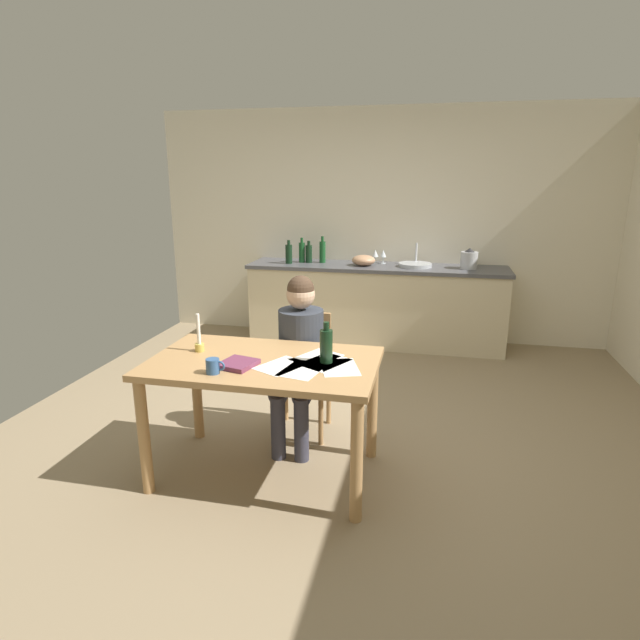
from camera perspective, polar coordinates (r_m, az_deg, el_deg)
ground_plane at (r=4.01m, az=2.13°, el=-12.43°), size 5.20×5.20×0.04m
wall_back at (r=6.15m, az=6.69°, el=10.18°), size 5.20×0.12×2.60m
kitchen_counter at (r=5.93m, az=6.08°, el=1.69°), size 2.86×0.64×0.90m
dining_table at (r=3.24m, az=-6.16°, el=-6.23°), size 1.39×0.83×0.77m
chair_at_table at (r=3.87m, az=-1.78°, el=-5.11°), size 0.41×0.41×0.88m
person_seated at (r=3.67m, az=-2.30°, el=-3.25°), size 0.33×0.60×1.19m
coffee_mug at (r=3.03m, az=-11.60°, el=-4.97°), size 0.11×0.08×0.09m
candlestick at (r=3.41m, az=-13.08°, el=-2.26°), size 0.06×0.06×0.25m
book_magazine at (r=3.12m, az=-8.97°, el=-4.77°), size 0.23×0.24×0.03m
paper_letter at (r=3.23m, az=-0.35°, el=-4.13°), size 0.32×0.36×0.00m
paper_bill at (r=3.10m, az=-4.21°, el=-5.02°), size 0.32×0.36×0.00m
paper_envelope at (r=3.03m, az=-1.96°, el=-5.47°), size 0.26×0.33×0.00m
paper_receipt at (r=3.07m, az=2.14°, el=-5.20°), size 0.29×0.35×0.00m
paper_notice at (r=3.15m, az=0.50°, el=-4.63°), size 0.33×0.36×0.00m
wine_bottle_on_table at (r=3.11m, az=0.68°, el=-2.81°), size 0.08×0.08×0.25m
sink_unit at (r=5.81m, az=10.38°, el=5.98°), size 0.36×0.36×0.24m
bottle_oil at (r=5.93m, az=-3.44°, el=7.27°), size 0.08×0.08×0.26m
bottle_vinegar at (r=6.00m, az=-1.99°, el=7.46°), size 0.07×0.07×0.28m
bottle_wine_red at (r=5.99m, az=-1.24°, el=7.31°), size 0.08×0.08×0.25m
bottle_sauce at (r=5.99m, az=0.27°, el=7.51°), size 0.07×0.07×0.30m
mixing_bowl at (r=5.82m, az=4.79°, el=6.54°), size 0.26×0.26×0.12m
stovetop_kettle at (r=5.81m, az=16.00°, el=6.38°), size 0.18×0.18×0.22m
wine_glass_near_sink at (r=5.97m, az=6.94°, el=7.20°), size 0.07×0.07×0.15m
wine_glass_by_kettle at (r=5.98m, az=6.07°, el=7.24°), size 0.07×0.07×0.15m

